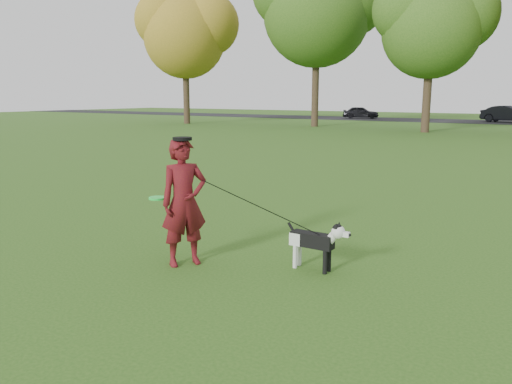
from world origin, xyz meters
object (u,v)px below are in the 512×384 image
Objects in this scene: car_left at (361,112)px; car_mid at (508,114)px; man at (184,202)px; dog at (317,240)px.

car_mid reaches higher than car_left.
man is 40.28m from car_mid.
car_left is at bearing 110.27° from dog.
car_left is (-13.06, 40.28, -0.24)m from man.
car_mid is at bearing 32.48° from man.
dog is (1.55, 0.70, -0.42)m from man.
man is at bearing -155.77° from dog.
car_mid reaches higher than dog.
man is 42.34m from car_left.
man is 0.41× the size of car_mid.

